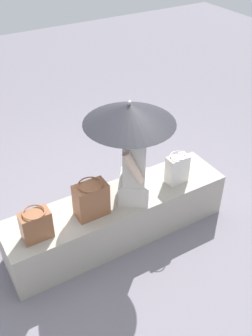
{
  "coord_description": "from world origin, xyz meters",
  "views": [
    {
      "loc": [
        1.39,
        2.5,
        2.95
      ],
      "look_at": [
        -0.08,
        0.02,
        0.83
      ],
      "focal_mm": 41.91,
      "sensor_mm": 36.0,
      "label": 1
    }
  ],
  "objects": [
    {
      "name": "handbag_black",
      "position": [
        0.31,
        0.06,
        0.65
      ],
      "size": [
        0.3,
        0.22,
        0.35
      ],
      "color": "brown",
      "rests_on": "stone_bench"
    },
    {
      "name": "tote_bag_canvas",
      "position": [
        -0.64,
        0.07,
        0.64
      ],
      "size": [
        0.22,
        0.16,
        0.32
      ],
      "color": "silver",
      "rests_on": "stone_bench"
    },
    {
      "name": "stone_bench",
      "position": [
        0.0,
        0.0,
        0.24
      ],
      "size": [
        2.26,
        0.54,
        0.48
      ],
      "primitive_type": "cube",
      "color": "#A8A093",
      "rests_on": "ground"
    },
    {
      "name": "parasol",
      "position": [
        -0.14,
        -0.02,
        1.35
      ],
      "size": [
        0.82,
        0.82,
        0.99
      ],
      "color": "#B7B7BC",
      "rests_on": "stone_bench"
    },
    {
      "name": "person_seated",
      "position": [
        -0.16,
        0.05,
        0.87
      ],
      "size": [
        0.43,
        0.5,
        0.9
      ],
      "color": "beige",
      "rests_on": "stone_bench"
    },
    {
      "name": "shoulder_bag_spare",
      "position": [
        0.83,
        0.09,
        0.63
      ],
      "size": [
        0.25,
        0.19,
        0.29
      ],
      "color": "brown",
      "rests_on": "stone_bench"
    },
    {
      "name": "ground_plane",
      "position": [
        0.0,
        0.0,
        0.0
      ],
      "size": [
        14.0,
        14.0,
        0.0
      ],
      "primitive_type": "plane",
      "color": "slate"
    }
  ]
}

